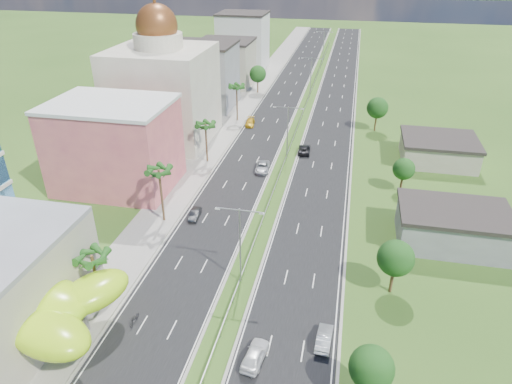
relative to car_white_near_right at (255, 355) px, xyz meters
The scene contains 33 objects.
ground 5.15m from the car_white_near_right, 152.95° to the left, with size 500.00×500.00×0.00m, color #2D5119.
road_left 93.09m from the car_white_near_right, 97.42° to the left, with size 11.00×260.00×0.04m, color black.
road_right 92.36m from the car_white_near_right, 88.15° to the left, with size 11.00×260.00×0.04m, color black.
sidewalk_left 94.79m from the car_white_near_right, 103.12° to the left, with size 7.00×260.00×0.12m, color gray.
median_guardrail 74.43m from the car_white_near_right, 93.48° to the left, with size 0.10×216.06×0.76m.
streetlight_median_b 14.37m from the car_white_near_right, 110.16° to the left, with size 6.04×0.25×11.00m.
streetlight_median_c 52.83m from the car_white_near_right, 94.94° to the left, with size 6.04×0.25×11.00m.
streetlight_median_d 97.59m from the car_white_near_right, 92.66° to the left, with size 6.04×0.25×11.00m.
streetlight_median_e 142.50m from the car_white_near_right, 91.82° to the left, with size 6.04×0.25×11.00m.
lime_canopy 24.92m from the car_white_near_right, behind, with size 18.00×15.00×7.40m.
pink_shophouse 47.73m from the car_white_near_right, 133.47° to the left, with size 20.00×15.00×15.00m, color #C35062.
domed_building 66.72m from the car_white_near_right, 119.57° to the left, with size 20.00×20.00×28.70m.
midrise_grey 88.42m from the car_white_near_right, 110.95° to the left, with size 16.00×15.00×16.00m, color gray.
midrise_beige 109.11m from the car_white_near_right, 106.81° to the left, with size 16.00×15.00×13.00m, color #A19B84.
midrise_white 131.40m from the car_white_near_right, 103.91° to the left, with size 16.00×15.00×18.00m, color silver.
shed_near 36.05m from the car_white_near_right, 49.31° to the left, with size 15.00×10.00×5.00m, color gray.
shed_far 62.73m from the car_white_near_right, 66.03° to the left, with size 14.00×12.00×4.40m, color #A19B84.
palm_tree_b 21.39m from the car_white_near_right, 167.86° to the left, with size 3.60×3.60×8.10m.
palm_tree_c 32.40m from the car_white_near_right, 129.47° to the left, with size 3.60×3.60×9.60m.
palm_tree_d 51.80m from the car_white_near_right, 112.94° to the left, with size 3.60×3.60×8.60m.
palm_tree_e 75.39m from the car_white_near_right, 105.48° to the left, with size 3.60×3.60×9.40m.
leafy_tree_lfar 99.46m from the car_white_near_right, 101.63° to the left, with size 4.90×4.90×8.05m.
leafy_tree_ra 12.42m from the car_white_near_right, 13.20° to the right, with size 4.20×4.20×6.90m.
leafy_tree_rb 20.81m from the car_white_near_right, 44.65° to the left, with size 4.55×4.55×7.47m.
leafy_tree_rc 45.91m from the car_white_near_right, 67.55° to the left, with size 3.85×3.85×6.33m.
leafy_tree_rd 73.70m from the car_white_near_right, 79.44° to the left, with size 4.90×4.90×8.05m.
car_dark_left 30.29m from the car_white_near_right, 120.67° to the left, with size 1.39×3.98×1.31m, color black.
car_silver_mid_left 46.14m from the car_white_near_right, 100.31° to the left, with size 2.52×5.47×1.52m, color #A8ABB0.
car_yellow_far_left 71.57m from the car_white_near_right, 103.05° to the left, with size 2.08×5.12×1.48m, color gold.
car_white_near_right is the anchor object (origin of this frame).
car_silver_right 7.99m from the car_white_near_right, 29.74° to the left, with size 1.56×4.47×1.47m, color #A9ACB1.
car_dark_far_right 55.81m from the car_white_near_right, 91.35° to the left, with size 2.48×5.39×1.50m, color black.
motorcycle 15.03m from the car_white_near_right, behind, with size 0.64×2.13×1.36m, color black.
Camera 1 is at (11.68, -35.42, 38.73)m, focal length 32.00 mm.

